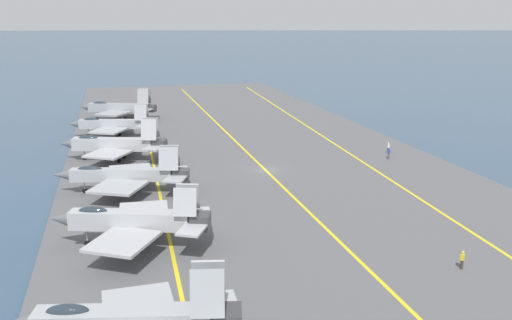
% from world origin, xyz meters
% --- Properties ---
extents(ground_plane, '(2000.00, 2000.00, 0.00)m').
position_xyz_m(ground_plane, '(0.00, 0.00, 0.00)').
color(ground_plane, '#334C66').
extents(carrier_deck, '(208.77, 55.97, 0.40)m').
position_xyz_m(carrier_deck, '(0.00, 0.00, 0.20)').
color(carrier_deck, '#565659').
rests_on(carrier_deck, ground).
extents(deck_stripe_foul_line, '(187.64, 10.37, 0.01)m').
position_xyz_m(deck_stripe_foul_line, '(0.00, -15.39, 0.40)').
color(deck_stripe_foul_line, yellow).
rests_on(deck_stripe_foul_line, carrier_deck).
extents(deck_stripe_centerline, '(187.89, 0.36, 0.01)m').
position_xyz_m(deck_stripe_centerline, '(0.00, 0.00, 0.40)').
color(deck_stripe_centerline, yellow).
rests_on(deck_stripe_centerline, carrier_deck).
extents(deck_stripe_edge_line, '(187.85, 4.84, 0.01)m').
position_xyz_m(deck_stripe_edge_line, '(0.00, 15.39, 0.40)').
color(deck_stripe_edge_line, yellow).
rests_on(deck_stripe_edge_line, carrier_deck).
extents(parked_jet_second, '(13.82, 15.30, 6.18)m').
position_xyz_m(parked_jet_second, '(-22.84, 19.30, 3.10)').
color(parked_jet_second, '#A8AAAF').
rests_on(parked_jet_second, carrier_deck).
extents(parked_jet_third, '(13.40, 16.69, 5.95)m').
position_xyz_m(parked_jet_third, '(-5.69, 19.54, 2.73)').
color(parked_jet_third, '#9EA3A8').
rests_on(parked_jet_third, carrier_deck).
extents(parked_jet_fourth, '(13.51, 16.49, 6.57)m').
position_xyz_m(parked_jet_fourth, '(10.93, 20.60, 2.94)').
color(parked_jet_fourth, '#A8AAAF').
rests_on(parked_jet_fourth, carrier_deck).
extents(parked_jet_fifth, '(13.10, 15.55, 6.12)m').
position_xyz_m(parked_jet_fifth, '(28.21, 20.64, 2.83)').
color(parked_jet_fifth, '#9EA3A8').
rests_on(parked_jet_fifth, carrier_deck).
extents(parked_jet_sixth, '(13.94, 16.57, 6.86)m').
position_xyz_m(parked_jet_sixth, '(45.34, 19.31, 3.10)').
color(parked_jet_sixth, '#93999E').
rests_on(parked_jet_sixth, carrier_deck).
extents(crew_blue_vest, '(0.42, 0.46, 1.81)m').
position_xyz_m(crew_blue_vest, '(1.04, -20.02, 1.40)').
color(crew_blue_vest, '#4C473D').
rests_on(crew_blue_vest, carrier_deck).
extents(crew_yellow_vest, '(0.43, 0.46, 1.67)m').
position_xyz_m(crew_yellow_vest, '(-34.75, -7.84, 1.32)').
color(crew_yellow_vest, '#383328').
rests_on(crew_yellow_vest, carrier_deck).
extents(crew_white_vest, '(0.43, 0.34, 1.70)m').
position_xyz_m(crew_white_vest, '(4.69, -21.88, 1.33)').
color(crew_white_vest, '#232328').
rests_on(crew_white_vest, carrier_deck).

